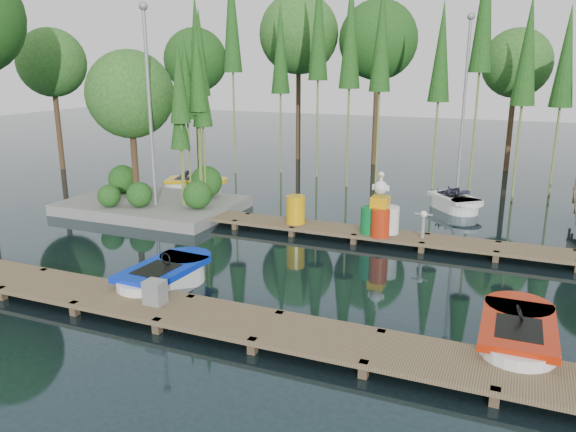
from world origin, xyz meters
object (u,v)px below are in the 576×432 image
at_px(boat_red, 517,338).
at_px(boat_yellow_far, 194,185).
at_px(island, 146,123).
at_px(drum_cluster, 380,216).
at_px(yellow_barrel, 296,210).
at_px(utility_cabinet, 155,292).
at_px(boat_blue, 164,278).

distance_m(boat_red, boat_yellow_far, 16.10).
distance_m(island, drum_cluster, 9.35).
height_order(island, yellow_barrel, island).
xyz_separation_m(boat_yellow_far, utility_cabinet, (5.84, -10.82, 0.27)).
bearing_deg(boat_yellow_far, drum_cluster, -22.78).
bearing_deg(boat_red, utility_cabinet, -169.92).
distance_m(boat_red, yellow_barrel, 8.84).
height_order(boat_blue, yellow_barrel, yellow_barrel).
distance_m(boat_blue, drum_cluster, 6.77).
relative_size(island, boat_yellow_far, 2.25).
height_order(boat_blue, boat_red, boat_red).
distance_m(island, boat_yellow_far, 4.18).
bearing_deg(drum_cluster, boat_yellow_far, 156.28).
bearing_deg(utility_cabinet, boat_blue, 118.08).
xyz_separation_m(boat_yellow_far, yellow_barrel, (6.24, -3.82, 0.46)).
height_order(yellow_barrel, drum_cluster, drum_cluster).
bearing_deg(drum_cluster, island, 174.03).
xyz_separation_m(boat_blue, boat_yellow_far, (-5.11, 9.46, 0.01)).
xyz_separation_m(island, yellow_barrel, (6.22, -0.79, -2.43)).
bearing_deg(island, drum_cluster, -5.97).
height_order(boat_yellow_far, utility_cabinet, boat_yellow_far).
distance_m(island, yellow_barrel, 6.73).
bearing_deg(boat_yellow_far, boat_blue, -60.66).
relative_size(boat_yellow_far, drum_cluster, 1.57).
bearing_deg(utility_cabinet, island, 126.77).
distance_m(yellow_barrel, drum_cluster, 2.80).
height_order(boat_red, utility_cabinet, boat_red).
xyz_separation_m(island, boat_yellow_far, (-0.02, 3.02, -2.89)).
xyz_separation_m(boat_red, utility_cabinet, (-7.20, -1.37, 0.28)).
bearing_deg(island, boat_yellow_far, 90.33).
bearing_deg(utility_cabinet, yellow_barrel, 86.73).
height_order(boat_red, boat_yellow_far, boat_yellow_far).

